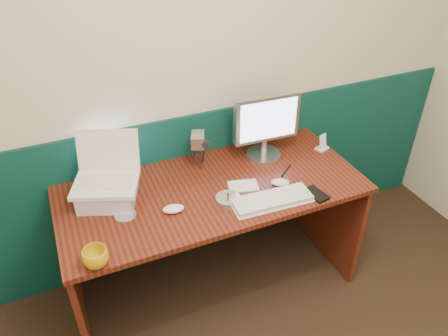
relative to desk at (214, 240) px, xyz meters
name	(u,v)px	position (x,y,z in m)	size (l,w,h in m)	color
back_wall	(195,71)	(0.06, 0.37, 0.88)	(3.50, 0.04, 2.50)	beige
wainscot	(200,185)	(0.06, 0.36, 0.12)	(3.48, 0.02, 1.00)	#062E2B
desk	(214,240)	(0.00, 0.00, 0.00)	(1.60, 0.70, 0.75)	#3E120B
laptop_riser	(108,193)	(-0.52, 0.10, 0.42)	(0.27, 0.23, 0.09)	silver
laptop	(102,164)	(-0.52, 0.10, 0.60)	(0.31, 0.24, 0.26)	white
monitor	(265,127)	(0.39, 0.17, 0.56)	(0.38, 0.11, 0.38)	#ADAEB2
keyboard	(272,200)	(0.23, -0.23, 0.39)	(0.40, 0.13, 0.02)	silver
mouse_right	(280,182)	(0.34, -0.12, 0.39)	(0.10, 0.06, 0.03)	white
mouse_left	(173,209)	(-0.25, -0.10, 0.39)	(0.11, 0.06, 0.04)	white
mug	(96,258)	(-0.65, -0.31, 0.42)	(0.11, 0.11, 0.09)	gold
camcorder	(198,152)	(0.01, 0.22, 0.47)	(0.08, 0.12, 0.18)	#ABAAAF
cd_spindle	(228,199)	(0.03, -0.14, 0.39)	(0.12, 0.12, 0.03)	silver
cd_loose_a	(125,215)	(-0.47, -0.04, 0.38)	(0.11, 0.11, 0.00)	silver
pen	(286,171)	(0.43, -0.02, 0.38)	(0.01, 0.01, 0.13)	black
papers	(243,186)	(0.15, -0.05, 0.38)	(0.16, 0.10, 0.00)	white
dock	(322,148)	(0.74, 0.09, 0.38)	(0.07, 0.05, 0.01)	white
music_player	(323,141)	(0.74, 0.09, 0.43)	(0.05, 0.01, 0.09)	white
pda	(316,194)	(0.46, -0.27, 0.38)	(0.08, 0.13, 0.02)	black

